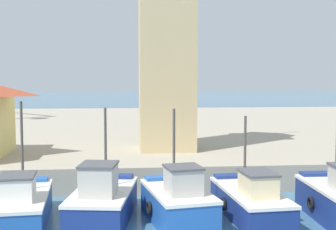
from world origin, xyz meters
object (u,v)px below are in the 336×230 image
Objects in this scene: clock_tower at (167,13)px; fishing_boat_mid_left at (103,200)px; fishing_boat_left_inner at (21,205)px; fishing_boat_center at (178,202)px; fishing_boat_mid_right at (250,200)px.

fishing_boat_mid_left is at bearing -109.69° from clock_tower.
fishing_boat_left_inner is 2.98m from fishing_boat_mid_left.
clock_tower is at bearing 55.78° from fishing_boat_left_inner.
fishing_boat_center is at bearing -11.98° from fishing_boat_mid_left.
fishing_boat_left_inner is 5.76m from fishing_boat_center.
clock_tower is (3.20, 8.94, 8.16)m from fishing_boat_mid_left.
fishing_boat_left_inner is at bearing 175.45° from fishing_boat_center.
fishing_boat_center is 2.89m from fishing_boat_mid_right.
fishing_boat_left_inner reaches higher than fishing_boat_mid_right.
fishing_boat_mid_left is 0.95× the size of fishing_boat_mid_right.
clock_tower reaches higher than fishing_boat_left_inner.
fishing_boat_mid_left is 2.84m from fishing_boat_center.
fishing_boat_left_inner is at bearing -177.47° from fishing_boat_mid_left.
fishing_boat_mid_left is at bearing 2.53° from fishing_boat_left_inner.
fishing_boat_left_inner is 1.00× the size of fishing_boat_mid_left.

